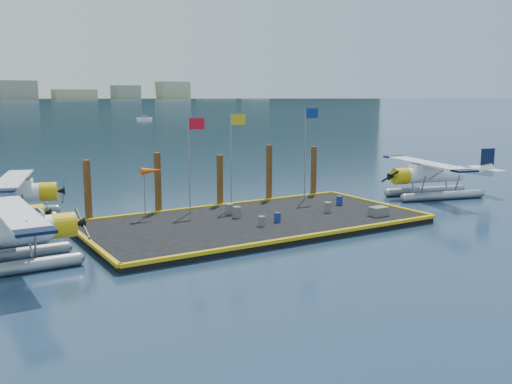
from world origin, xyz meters
TOP-DOWN VIEW (x-y plane):
  - ground at (0.00, 0.00)m, footprint 4000.00×4000.00m
  - dock at (0.00, 0.00)m, footprint 20.00×10.00m
  - dock_bumpers at (0.00, 0.00)m, footprint 20.25×10.25m
  - far_backdrop at (239.91, 1737.52)m, footprint 3050.00×2050.00m
  - seaplane_a at (-13.99, -1.43)m, footprint 9.00×9.90m
  - seaplane_c at (-12.49, 9.52)m, footprint 9.26×9.95m
  - seaplane_d at (16.53, 1.23)m, footprint 9.53×10.29m
  - drum_0 at (-0.66, 0.99)m, footprint 0.49×0.49m
  - drum_1 at (0.82, -1.28)m, footprint 0.40×0.40m
  - drum_2 at (5.13, -0.61)m, footprint 0.47×0.47m
  - drum_3 at (-0.53, -1.67)m, footprint 0.40×0.40m
  - drum_4 at (7.35, 0.91)m, footprint 0.44×0.44m
  - drum_5 at (-0.52, 2.20)m, footprint 0.46×0.46m
  - crate at (7.19, -3.09)m, footprint 1.12×0.75m
  - flagpole_red at (-2.29, 3.80)m, footprint 1.14×0.08m
  - flagpole_yellow at (0.70, 3.80)m, footprint 1.14×0.08m
  - flagpole_blue at (6.70, 3.80)m, footprint 1.14×0.08m
  - windsock at (-5.03, 3.80)m, footprint 1.40×0.44m
  - piling_0 at (-8.50, 5.40)m, footprint 0.44×0.44m
  - piling_1 at (-4.00, 5.40)m, footprint 0.44×0.44m
  - piling_2 at (0.50, 5.40)m, footprint 0.44×0.44m
  - piling_3 at (4.50, 5.40)m, footprint 0.44×0.44m
  - piling_4 at (8.50, 5.40)m, footprint 0.44×0.44m

SIDE VIEW (x-z plane):
  - ground at x=0.00m, z-range 0.00..0.00m
  - dock at x=0.00m, z-range 0.00..0.40m
  - dock_bumpers at x=0.00m, z-range 0.40..0.58m
  - crate at x=7.19m, z-range 0.40..0.96m
  - drum_1 at x=0.82m, z-range 0.40..0.97m
  - drum_3 at x=-0.53m, z-range 0.40..0.97m
  - drum_4 at x=7.35m, z-range 0.40..1.02m
  - drum_5 at x=-0.52m, z-range 0.40..1.05m
  - drum_2 at x=5.13m, z-range 0.40..1.06m
  - drum_0 at x=-0.66m, z-range 0.40..1.09m
  - seaplane_a at x=-13.99m, z-range -0.23..3.31m
  - seaplane_c at x=-12.49m, z-range -0.23..3.32m
  - seaplane_d at x=16.53m, z-range -0.24..3.42m
  - piling_2 at x=0.50m, z-range 0.00..3.80m
  - piling_0 at x=-8.50m, z-range 0.00..4.00m
  - piling_4 at x=8.50m, z-range 0.00..4.00m
  - piling_1 at x=-4.00m, z-range 0.00..4.20m
  - piling_3 at x=4.50m, z-range 0.00..4.30m
  - windsock at x=-5.03m, z-range 1.67..4.79m
  - flagpole_red at x=-2.29m, z-range 1.40..7.40m
  - flagpole_yellow at x=0.70m, z-range 1.41..7.61m
  - flagpole_blue at x=6.70m, z-range 1.44..7.94m
  - far_backdrop at x=239.91m, z-range -395.55..414.45m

